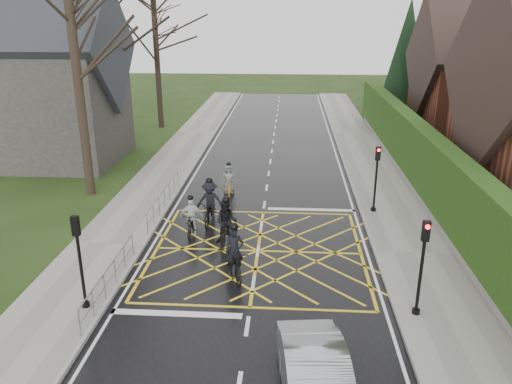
# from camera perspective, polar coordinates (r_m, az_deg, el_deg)

# --- Properties ---
(ground) EXTENTS (120.00, 120.00, 0.00)m
(ground) POSITION_cam_1_polar(r_m,az_deg,el_deg) (19.68, 0.21, -6.76)
(ground) COLOR #1C3010
(ground) RESTS_ON ground
(road) EXTENTS (9.00, 80.00, 0.01)m
(road) POSITION_cam_1_polar(r_m,az_deg,el_deg) (19.68, 0.21, -6.74)
(road) COLOR black
(road) RESTS_ON ground
(sidewalk_right) EXTENTS (3.00, 80.00, 0.15)m
(sidewalk_right) POSITION_cam_1_polar(r_m,az_deg,el_deg) (20.22, 17.57, -6.76)
(sidewalk_right) COLOR gray
(sidewalk_right) RESTS_ON ground
(sidewalk_left) EXTENTS (3.00, 80.00, 0.15)m
(sidewalk_left) POSITION_cam_1_polar(r_m,az_deg,el_deg) (20.86, -16.56, -5.80)
(sidewalk_left) COLOR gray
(sidewalk_left) RESTS_ON ground
(stone_wall) EXTENTS (0.50, 38.00, 0.70)m
(stone_wall) POSITION_cam_1_polar(r_m,az_deg,el_deg) (25.90, 18.47, -0.29)
(stone_wall) COLOR slate
(stone_wall) RESTS_ON ground
(hedge) EXTENTS (0.90, 38.00, 2.80)m
(hedge) POSITION_cam_1_polar(r_m,az_deg,el_deg) (25.39, 18.89, 3.42)
(hedge) COLOR #19340E
(hedge) RESTS_ON stone_wall
(house_far) EXTENTS (9.80, 8.80, 10.30)m
(house_far) POSITION_cam_1_polar(r_m,az_deg,el_deg) (38.36, 25.16, 11.34)
(house_far) COLOR brown
(house_far) RESTS_ON ground
(conifer) EXTENTS (4.60, 4.60, 10.00)m
(conifer) POSITION_cam_1_polar(r_m,az_deg,el_deg) (44.78, 16.76, 14.13)
(conifer) COLOR black
(conifer) RESTS_ON ground
(church) EXTENTS (8.80, 7.80, 11.00)m
(church) POSITION_cam_1_polar(r_m,az_deg,el_deg) (33.21, -22.85, 11.61)
(church) COLOR #2D2B28
(church) RESTS_ON ground
(tree_near) EXTENTS (9.24, 9.24, 11.44)m
(tree_near) POSITION_cam_1_polar(r_m,az_deg,el_deg) (25.65, -20.26, 16.67)
(tree_near) COLOR black
(tree_near) RESTS_ON ground
(tree_mid) EXTENTS (10.08, 10.08, 12.48)m
(tree_mid) POSITION_cam_1_polar(r_m,az_deg,el_deg) (33.46, -16.46, 18.77)
(tree_mid) COLOR black
(tree_mid) RESTS_ON ground
(tree_far) EXTENTS (8.40, 8.40, 10.40)m
(tree_far) POSITION_cam_1_polar(r_m,az_deg,el_deg) (40.94, -11.42, 17.19)
(tree_far) COLOR black
(tree_far) RESTS_ON ground
(railing_south) EXTENTS (0.05, 5.04, 1.03)m
(railing_south) POSITION_cam_1_polar(r_m,az_deg,el_deg) (17.18, -16.42, -8.91)
(railing_south) COLOR slate
(railing_south) RESTS_ON ground
(railing_north) EXTENTS (0.05, 6.04, 1.03)m
(railing_north) POSITION_cam_1_polar(r_m,az_deg,el_deg) (23.71, -10.45, -0.28)
(railing_north) COLOR slate
(railing_north) RESTS_ON ground
(traffic_light_ne) EXTENTS (0.24, 0.31, 3.21)m
(traffic_light_ne) POSITION_cam_1_polar(r_m,az_deg,el_deg) (23.25, 13.54, 1.36)
(traffic_light_ne) COLOR black
(traffic_light_ne) RESTS_ON ground
(traffic_light_se) EXTENTS (0.24, 0.31, 3.21)m
(traffic_light_se) POSITION_cam_1_polar(r_m,az_deg,el_deg) (15.67, 18.36, -8.40)
(traffic_light_se) COLOR black
(traffic_light_se) RESTS_ON ground
(traffic_light_sw) EXTENTS (0.24, 0.31, 3.21)m
(traffic_light_sw) POSITION_cam_1_polar(r_m,az_deg,el_deg) (16.13, -19.42, -7.69)
(traffic_light_sw) COLOR black
(traffic_light_sw) RESTS_ON ground
(cyclist_rear) EXTENTS (1.36, 2.20, 2.01)m
(cyclist_rear) POSITION_cam_1_polar(r_m,az_deg,el_deg) (17.66, -2.49, -7.69)
(cyclist_rear) COLOR black
(cyclist_rear) RESTS_ON ground
(cyclist_back) EXTENTS (0.96, 2.05, 2.00)m
(cyclist_back) POSITION_cam_1_polar(r_m,az_deg,el_deg) (20.03, -3.40, -3.90)
(cyclist_back) COLOR black
(cyclist_back) RESTS_ON ground
(cyclist_mid) EXTENTS (1.24, 2.15, 2.07)m
(cyclist_mid) POSITION_cam_1_polar(r_m,az_deg,el_deg) (22.10, -5.29, -1.62)
(cyclist_mid) COLOR black
(cyclist_mid) RESTS_ON ground
(cyclist_front) EXTENTS (0.95, 1.75, 1.75)m
(cyclist_front) POSITION_cam_1_polar(r_m,az_deg,el_deg) (21.00, -7.42, -3.23)
(cyclist_front) COLOR black
(cyclist_front) RESTS_ON ground
(cyclist_lead) EXTENTS (0.87, 1.78, 1.66)m
(cyclist_lead) POSITION_cam_1_polar(r_m,az_deg,el_deg) (25.63, -3.13, 1.06)
(cyclist_lead) COLOR #C18417
(cyclist_lead) RESTS_ON ground
(car) EXTENTS (2.02, 4.49, 1.43)m
(car) POSITION_cam_1_polar(r_m,az_deg,el_deg) (12.43, 7.00, -20.95)
(car) COLOR #A6A7AD
(car) RESTS_ON ground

